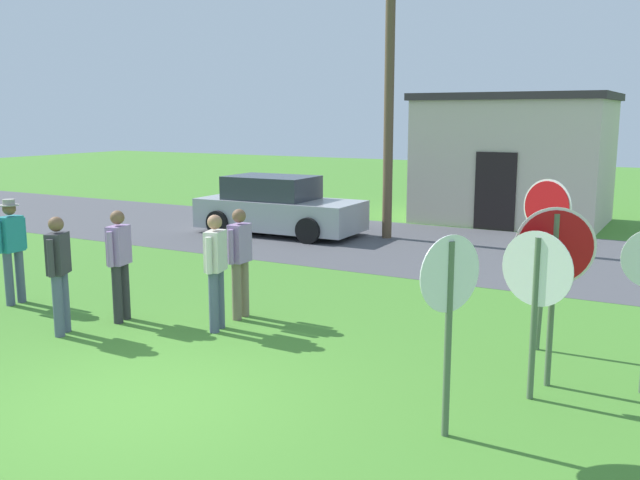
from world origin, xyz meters
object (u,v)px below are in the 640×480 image
Objects in this scene: parked_car_on_street at (278,208)px; utility_pole at (390,70)px; person_on_left at (216,266)px; stop_sign_rear_right at (536,287)px; stop_sign_far_back at (449,301)px; person_with_sunhat at (240,257)px; stop_sign_low_front at (545,235)px; stop_sign_leaning_left at (554,265)px; person_holding_notes at (11,244)px; person_in_dark_shirt at (119,259)px; person_near_signs at (59,269)px.

utility_pole is at bearing 16.22° from parked_car_on_street.
stop_sign_rear_right is at bearing -3.92° from person_on_left.
parked_car_on_street is 2.19× the size of stop_sign_far_back.
stop_sign_far_back reaches higher than person_with_sunhat.
stop_sign_low_front is at bearing 18.66° from person_on_left.
utility_pole reaches higher than person_with_sunhat.
stop_sign_leaning_left is 1.19× the size of person_holding_notes.
person_on_left and person_in_dark_shirt have the same top height.
parked_car_on_street is 8.93m from person_near_signs.
parked_car_on_street is at bearing 116.61° from person_on_left.
stop_sign_leaning_left is 1.23× the size of person_with_sunhat.
utility_pole reaches higher than stop_sign_rear_right.
person_near_signs is (1.94, -8.71, 0.26)m from parked_car_on_street.
stop_sign_far_back is 1.18× the size of person_with_sunhat.
person_with_sunhat is at bearing 17.09° from person_holding_notes.
parked_car_on_street is at bearing 138.83° from stop_sign_leaning_left.
parked_car_on_street is 2.33× the size of stop_sign_rear_right.
person_in_dark_shirt is (-5.79, -1.78, -0.59)m from stop_sign_low_front.
person_with_sunhat is (-4.32, -0.76, -0.59)m from stop_sign_low_front.
parked_car_on_street is at bearing 105.80° from person_in_dark_shirt.
stop_sign_low_front is 1.33m from stop_sign_leaning_left.
person_near_signs is at bearing -94.87° from utility_pole.
person_with_sunhat is (3.75, 1.15, -0.06)m from person_holding_notes.
stop_sign_rear_right is (8.29, -7.80, 0.58)m from parked_car_on_street.
person_with_sunhat is (0.93, -7.61, -3.21)m from utility_pole.
stop_sign_rear_right is 1.11× the size of person_near_signs.
stop_sign_rear_right is 1.11× the size of person_in_dark_shirt.
person_holding_notes is (-0.06, -7.96, 0.32)m from parked_car_on_street.
stop_sign_leaning_left is 1.23× the size of person_in_dark_shirt.
utility_pole is 4.59× the size of person_holding_notes.
person_with_sunhat is at bearing -169.97° from stop_sign_low_front.
stop_sign_far_back reaches higher than person_holding_notes.
stop_sign_low_front reaches higher than person_in_dark_shirt.
parked_car_on_street is 11.39m from stop_sign_rear_right.
person_with_sunhat is at bearing -83.01° from utility_pole.
stop_sign_leaning_left reaches higher than person_in_dark_shirt.
person_with_sunhat is (-4.60, 0.98, -0.32)m from stop_sign_rear_right.
stop_sign_low_front is 1.31× the size of person_holding_notes.
person_in_dark_shirt is at bearing 72.91° from person_near_signs.
stop_sign_far_back is 3.09m from stop_sign_low_front.
person_with_sunhat is (1.47, 1.02, 0.00)m from person_in_dark_shirt.
person_on_left is at bearing -84.55° from person_with_sunhat.
person_on_left is 1.00× the size of person_with_sunhat.
stop_sign_low_front is 1.34× the size of person_with_sunhat.
stop_sign_low_front is 4.43m from person_with_sunhat.
person_in_dark_shirt is at bearing -167.43° from person_on_left.
parked_car_on_street is 2.10× the size of stop_sign_leaning_left.
stop_sign_rear_right reaches higher than person_near_signs.
stop_sign_leaning_left is (0.36, -1.27, -0.12)m from stop_sign_low_front.
utility_pole is at bearing 124.68° from stop_sign_leaning_left.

